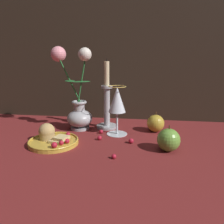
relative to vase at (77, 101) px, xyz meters
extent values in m
plane|color=maroon|center=(0.10, -0.12, -0.12)|extent=(2.40, 2.40, 0.00)
cylinder|color=#A3A3A8|center=(0.01, 0.00, -0.12)|extent=(0.08, 0.08, 0.01)
ellipsoid|color=#A3A3A8|center=(0.01, 0.00, -0.07)|extent=(0.10, 0.10, 0.07)
cylinder|color=#A3A3A8|center=(0.01, 0.00, -0.03)|extent=(0.04, 0.04, 0.04)
torus|color=#A3A3A8|center=(0.01, 0.00, -0.01)|extent=(0.06, 0.06, 0.01)
cylinder|color=#23662D|center=(-0.03, 0.01, 0.09)|extent=(0.09, 0.02, 0.19)
ellipsoid|color=#23662D|center=(-0.03, 0.01, 0.08)|extent=(0.07, 0.08, 0.00)
sphere|color=pink|center=(-0.07, 0.01, 0.18)|extent=(0.06, 0.06, 0.06)
cylinder|color=#23662D|center=(0.03, -0.01, 0.09)|extent=(0.04, 0.02, 0.19)
ellipsoid|color=#23662D|center=(0.03, -0.01, 0.08)|extent=(0.08, 0.07, 0.00)
sphere|color=silver|center=(0.04, -0.02, 0.18)|extent=(0.05, 0.05, 0.05)
cylinder|color=gold|center=(-0.03, -0.17, -0.12)|extent=(0.17, 0.17, 0.01)
torus|color=gold|center=(-0.03, -0.17, -0.11)|extent=(0.17, 0.17, 0.01)
cylinder|color=tan|center=(-0.06, -0.16, -0.10)|extent=(0.05, 0.05, 0.03)
sphere|color=tan|center=(-0.06, -0.16, -0.08)|extent=(0.06, 0.06, 0.06)
cube|color=#DBBC7A|center=(-0.02, -0.18, -0.11)|extent=(0.05, 0.05, 0.01)
cube|color=#DBBC7A|center=(0.00, -0.18, -0.10)|extent=(0.05, 0.05, 0.01)
sphere|color=#AD192D|center=(-0.01, -0.23, -0.10)|extent=(0.02, 0.02, 0.02)
sphere|color=#AD192D|center=(0.01, -0.20, -0.10)|extent=(0.02, 0.02, 0.02)
sphere|color=#AD192D|center=(0.02, -0.19, -0.10)|extent=(0.02, 0.02, 0.02)
sphere|color=#AD192D|center=(0.01, -0.16, -0.10)|extent=(0.02, 0.02, 0.02)
sphere|color=#AD192D|center=(0.00, -0.13, -0.10)|extent=(0.02, 0.02, 0.02)
cylinder|color=silver|center=(0.17, -0.04, -0.12)|extent=(0.08, 0.08, 0.00)
cylinder|color=silver|center=(0.17, -0.04, -0.07)|extent=(0.01, 0.01, 0.09)
cone|color=silver|center=(0.17, -0.04, 0.02)|extent=(0.07, 0.07, 0.10)
cone|color=gold|center=(0.17, -0.04, 0.00)|extent=(0.06, 0.06, 0.07)
torus|color=gold|center=(0.17, -0.04, 0.07)|extent=(0.07, 0.07, 0.00)
cylinder|color=#A3A3A8|center=(0.12, 0.03, -0.12)|extent=(0.09, 0.09, 0.01)
cylinder|color=#A3A3A8|center=(0.12, 0.03, -0.03)|extent=(0.03, 0.03, 0.16)
cylinder|color=#A3A3A8|center=(0.12, 0.03, 0.05)|extent=(0.05, 0.05, 0.01)
cylinder|color=beige|center=(0.12, 0.03, 0.11)|extent=(0.02, 0.02, 0.10)
cylinder|color=black|center=(0.12, 0.03, 0.16)|extent=(0.00, 0.00, 0.01)
sphere|color=#B2932D|center=(0.32, 0.01, -0.09)|extent=(0.07, 0.07, 0.07)
cylinder|color=#4C3319|center=(0.32, 0.01, -0.04)|extent=(0.00, 0.00, 0.01)
sphere|color=#669938|center=(0.35, -0.18, -0.08)|extent=(0.07, 0.07, 0.07)
cylinder|color=#4C3319|center=(0.35, -0.18, -0.04)|extent=(0.00, 0.00, 0.01)
sphere|color=#AD192D|center=(0.12, -0.12, -0.11)|extent=(0.02, 0.02, 0.02)
sphere|color=#AD192D|center=(0.11, -0.05, -0.11)|extent=(0.02, 0.02, 0.02)
sphere|color=#AD192D|center=(0.23, -0.13, -0.11)|extent=(0.02, 0.02, 0.02)
sphere|color=#AD192D|center=(0.19, -0.26, -0.11)|extent=(0.01, 0.01, 0.01)
camera|label=1|loc=(0.26, -0.85, 0.17)|focal=35.00mm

